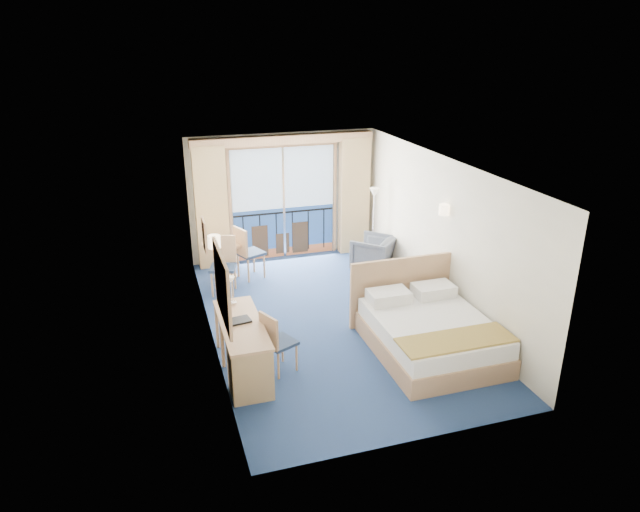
{
  "coord_description": "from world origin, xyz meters",
  "views": [
    {
      "loc": [
        -2.76,
        -8.26,
        4.58
      ],
      "look_at": [
        -0.13,
        0.2,
        1.13
      ],
      "focal_mm": 32.0,
      "sensor_mm": 36.0,
      "label": 1
    }
  ],
  "objects_px": {
    "nightstand": "(421,289)",
    "round_table": "(224,251)",
    "table_chair_a": "(246,250)",
    "bed": "(429,331)",
    "desk": "(248,361)",
    "desk_chair": "(275,339)",
    "table_chair_b": "(223,261)",
    "floor_lamp": "(374,207)",
    "armchair": "(374,254)"
  },
  "relations": [
    {
      "from": "nightstand",
      "to": "desk_chair",
      "type": "relative_size",
      "value": 0.64
    },
    {
      "from": "desk",
      "to": "floor_lamp",
      "type": "bearing_deg",
      "value": 48.75
    },
    {
      "from": "desk_chair",
      "to": "table_chair_a",
      "type": "xyz_separation_m",
      "value": [
        0.23,
        3.51,
        0.07
      ]
    },
    {
      "from": "round_table",
      "to": "table_chair_a",
      "type": "xyz_separation_m",
      "value": [
        0.42,
        -0.19,
        0.04
      ]
    },
    {
      "from": "floor_lamp",
      "to": "round_table",
      "type": "relative_size",
      "value": 1.95
    },
    {
      "from": "desk",
      "to": "desk_chair",
      "type": "bearing_deg",
      "value": 33.1
    },
    {
      "from": "nightstand",
      "to": "table_chair_a",
      "type": "height_order",
      "value": "table_chair_a"
    },
    {
      "from": "nightstand",
      "to": "floor_lamp",
      "type": "xyz_separation_m",
      "value": [
        -0.04,
        2.2,
        0.93
      ]
    },
    {
      "from": "desk",
      "to": "desk_chair",
      "type": "relative_size",
      "value": 1.78
    },
    {
      "from": "bed",
      "to": "desk",
      "type": "relative_size",
      "value": 1.3
    },
    {
      "from": "armchair",
      "to": "table_chair_a",
      "type": "bearing_deg",
      "value": -52.39
    },
    {
      "from": "bed",
      "to": "nightstand",
      "type": "height_order",
      "value": "bed"
    },
    {
      "from": "desk",
      "to": "round_table",
      "type": "xyz_separation_m",
      "value": [
        0.26,
        3.99,
        0.13
      ]
    },
    {
      "from": "round_table",
      "to": "desk",
      "type": "bearing_deg",
      "value": -93.73
    },
    {
      "from": "bed",
      "to": "round_table",
      "type": "xyz_separation_m",
      "value": [
        -2.58,
        3.79,
        0.25
      ]
    },
    {
      "from": "floor_lamp",
      "to": "nightstand",
      "type": "bearing_deg",
      "value": -88.85
    },
    {
      "from": "nightstand",
      "to": "table_chair_a",
      "type": "xyz_separation_m",
      "value": [
        -2.77,
        2.12,
        0.3
      ]
    },
    {
      "from": "table_chair_b",
      "to": "armchair",
      "type": "bearing_deg",
      "value": 19.26
    },
    {
      "from": "bed",
      "to": "round_table",
      "type": "relative_size",
      "value": 2.61
    },
    {
      "from": "floor_lamp",
      "to": "bed",
      "type": "bearing_deg",
      "value": -98.72
    },
    {
      "from": "nightstand",
      "to": "table_chair_a",
      "type": "relative_size",
      "value": 0.56
    },
    {
      "from": "desk_chair",
      "to": "armchair",
      "type": "bearing_deg",
      "value": -65.84
    },
    {
      "from": "nightstand",
      "to": "desk",
      "type": "bearing_deg",
      "value": -153.96
    },
    {
      "from": "floor_lamp",
      "to": "desk",
      "type": "distance_m",
      "value": 5.22
    },
    {
      "from": "nightstand",
      "to": "round_table",
      "type": "height_order",
      "value": "round_table"
    },
    {
      "from": "bed",
      "to": "floor_lamp",
      "type": "distance_m",
      "value": 3.83
    },
    {
      "from": "desk_chair",
      "to": "floor_lamp",
      "type": "bearing_deg",
      "value": -63.69
    },
    {
      "from": "bed",
      "to": "table_chair_a",
      "type": "distance_m",
      "value": 4.21
    },
    {
      "from": "bed",
      "to": "armchair",
      "type": "xyz_separation_m",
      "value": [
        0.42,
        3.26,
        0.04
      ]
    },
    {
      "from": "nightstand",
      "to": "desk",
      "type": "distance_m",
      "value": 3.84
    },
    {
      "from": "floor_lamp",
      "to": "table_chair_a",
      "type": "relative_size",
      "value": 1.51
    },
    {
      "from": "desk_chair",
      "to": "table_chair_b",
      "type": "distance_m",
      "value": 3.05
    },
    {
      "from": "armchair",
      "to": "table_chair_a",
      "type": "height_order",
      "value": "table_chair_a"
    },
    {
      "from": "bed",
      "to": "floor_lamp",
      "type": "xyz_separation_m",
      "value": [
        0.56,
        3.68,
        0.91
      ]
    },
    {
      "from": "armchair",
      "to": "desk",
      "type": "distance_m",
      "value": 4.75
    },
    {
      "from": "desk",
      "to": "table_chair_b",
      "type": "xyz_separation_m",
      "value": [
        0.16,
        3.33,
        0.17
      ]
    },
    {
      "from": "round_table",
      "to": "table_chair_a",
      "type": "height_order",
      "value": "table_chair_a"
    },
    {
      "from": "armchair",
      "to": "table_chair_b",
      "type": "distance_m",
      "value": 3.12
    },
    {
      "from": "bed",
      "to": "desk",
      "type": "distance_m",
      "value": 2.85
    },
    {
      "from": "floor_lamp",
      "to": "desk",
      "type": "relative_size",
      "value": 0.97
    },
    {
      "from": "nightstand",
      "to": "table_chair_b",
      "type": "distance_m",
      "value": 3.69
    },
    {
      "from": "bed",
      "to": "table_chair_b",
      "type": "xyz_separation_m",
      "value": [
        -2.68,
        3.13,
        0.28
      ]
    },
    {
      "from": "desk_chair",
      "to": "desk",
      "type": "bearing_deg",
      "value": 98.89
    },
    {
      "from": "round_table",
      "to": "table_chair_b",
      "type": "bearing_deg",
      "value": -98.91
    },
    {
      "from": "table_chair_a",
      "to": "desk_chair",
      "type": "bearing_deg",
      "value": 153.9
    },
    {
      "from": "desk",
      "to": "table_chair_a",
      "type": "distance_m",
      "value": 3.86
    },
    {
      "from": "nightstand",
      "to": "desk",
      "type": "xyz_separation_m",
      "value": [
        -3.45,
        -1.68,
        0.13
      ]
    },
    {
      "from": "bed",
      "to": "table_chair_a",
      "type": "xyz_separation_m",
      "value": [
        -2.16,
        3.6,
        0.29
      ]
    },
    {
      "from": "bed",
      "to": "table_chair_b",
      "type": "distance_m",
      "value": 4.13
    },
    {
      "from": "round_table",
      "to": "table_chair_b",
      "type": "distance_m",
      "value": 0.66
    }
  ]
}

